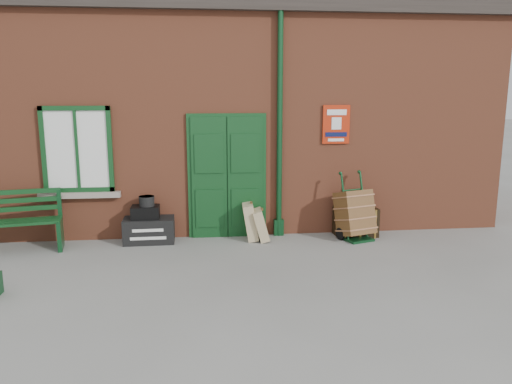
{
  "coord_description": "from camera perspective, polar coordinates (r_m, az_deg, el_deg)",
  "views": [
    {
      "loc": [
        -0.77,
        -7.46,
        2.62
      ],
      "look_at": [
        0.13,
        0.6,
        1.0
      ],
      "focal_mm": 35.0,
      "sensor_mm": 36.0,
      "label": 1
    }
  ],
  "objects": [
    {
      "name": "hatbox",
      "position": [
        8.96,
        -12.38,
        -1.02
      ],
      "size": [
        0.27,
        0.27,
        0.18
      ],
      "primitive_type": "cylinder",
      "rotation": [
        0.0,
        0.0,
        0.01
      ],
      "color": "black",
      "rests_on": "strongbox"
    },
    {
      "name": "bench",
      "position": [
        9.28,
        -26.55,
        -2.94
      ],
      "size": [
        1.77,
        0.82,
        1.05
      ],
      "rotation": [
        0.0,
        0.0,
        0.18
      ],
      "color": "#103B18",
      "rests_on": "ground"
    },
    {
      "name": "dark_trunk",
      "position": [
        9.46,
        11.31,
        -3.33
      ],
      "size": [
        0.77,
        0.53,
        0.54
      ],
      "primitive_type": "cube",
      "rotation": [
        0.0,
        0.0,
        0.07
      ],
      "color": "black",
      "rests_on": "ground"
    },
    {
      "name": "suitcase_back",
      "position": [
        9.02,
        -0.66,
        -3.36
      ],
      "size": [
        0.31,
        0.48,
        0.67
      ],
      "primitive_type": "cube",
      "rotation": [
        0.0,
        -0.16,
        -0.05
      ],
      "color": "tan",
      "rests_on": "ground"
    },
    {
      "name": "ground",
      "position": [
        7.94,
        -0.46,
        -7.96
      ],
      "size": [
        80.0,
        80.0,
        0.0
      ],
      "primitive_type": "plane",
      "color": "gray",
      "rests_on": "ground"
    },
    {
      "name": "houdini_trunk",
      "position": [
        9.08,
        -12.11,
        -4.28
      ],
      "size": [
        0.89,
        0.5,
        0.44
      ],
      "primitive_type": "cube",
      "rotation": [
        0.0,
        0.0,
        0.01
      ],
      "color": "black",
      "rests_on": "ground"
    },
    {
      "name": "strongbox",
      "position": [
        9.01,
        -12.52,
        -2.26
      ],
      "size": [
        0.49,
        0.36,
        0.22
      ],
      "primitive_type": "cube",
      "rotation": [
        0.0,
        0.0,
        0.01
      ],
      "color": "black",
      "rests_on": "houdini_trunk"
    },
    {
      "name": "porter_trolley",
      "position": [
        9.21,
        11.22,
        -2.47
      ],
      "size": [
        0.75,
        0.78,
        1.2
      ],
      "rotation": [
        0.0,
        0.0,
        0.32
      ],
      "color": "#0D371A",
      "rests_on": "ground"
    },
    {
      "name": "station_building",
      "position": [
        10.99,
        -2.4,
        8.89
      ],
      "size": [
        10.3,
        4.3,
        4.36
      ],
      "color": "#994C31",
      "rests_on": "ground"
    },
    {
      "name": "suitcase_front",
      "position": [
        8.96,
        0.55,
        -3.77
      ],
      "size": [
        0.33,
        0.44,
        0.58
      ],
      "primitive_type": "cube",
      "rotation": [
        0.0,
        -0.27,
        -0.05
      ],
      "color": "tan",
      "rests_on": "ground"
    }
  ]
}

